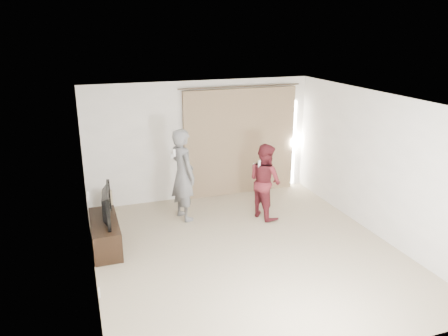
{
  "coord_description": "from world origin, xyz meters",
  "views": [
    {
      "loc": [
        -2.55,
        -6.18,
        3.67
      ],
      "look_at": [
        0.0,
        1.2,
        1.14
      ],
      "focal_mm": 35.0,
      "sensor_mm": 36.0,
      "label": 1
    }
  ],
  "objects": [
    {
      "name": "tv",
      "position": [
        -2.27,
        0.96,
        0.79
      ],
      "size": [
        0.22,
        1.0,
        0.57
      ],
      "primitive_type": "imported",
      "rotation": [
        0.0,
        0.0,
        1.48
      ],
      "color": "black",
      "rests_on": "tv_console"
    },
    {
      "name": "person_woman",
      "position": [
        0.88,
        1.25,
        0.76
      ],
      "size": [
        0.76,
        0.87,
        1.52
      ],
      "color": "maroon",
      "rests_on": "ground"
    },
    {
      "name": "ceiling",
      "position": [
        0.0,
        0.0,
        2.6
      ],
      "size": [
        5.0,
        5.5,
        0.01
      ],
      "primitive_type": "cube",
      "color": "white",
      "rests_on": "wall_back"
    },
    {
      "name": "curtain",
      "position": [
        0.91,
        2.68,
        1.2
      ],
      "size": [
        2.8,
        0.11,
        2.46
      ],
      "color": "#8F7A58",
      "rests_on": "ground"
    },
    {
      "name": "person_man",
      "position": [
        -0.67,
        1.7,
        0.92
      ],
      "size": [
        0.6,
        0.76,
        1.84
      ],
      "color": "slate",
      "rests_on": "ground"
    },
    {
      "name": "floor",
      "position": [
        0.0,
        0.0,
        0.0
      ],
      "size": [
        5.5,
        5.5,
        0.0
      ],
      "primitive_type": "plane",
      "color": "tan",
      "rests_on": "ground"
    },
    {
      "name": "wall_left",
      "position": [
        -2.5,
        -0.0,
        1.3
      ],
      "size": [
        0.04,
        5.5,
        2.6
      ],
      "color": "silver",
      "rests_on": "ground"
    },
    {
      "name": "scratching_post",
      "position": [
        -2.1,
        2.4,
        0.2
      ],
      "size": [
        0.38,
        0.38,
        0.5
      ],
      "color": "tan",
      "rests_on": "ground"
    },
    {
      "name": "wall_back",
      "position": [
        0.0,
        2.75,
        1.3
      ],
      "size": [
        5.0,
        0.04,
        2.6
      ],
      "primitive_type": "cube",
      "color": "silver",
      "rests_on": "ground"
    },
    {
      "name": "tv_console",
      "position": [
        -2.27,
        0.96,
        0.25
      ],
      "size": [
        0.46,
        1.31,
        0.51
      ],
      "primitive_type": "cube",
      "color": "black",
      "rests_on": "ground"
    }
  ]
}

